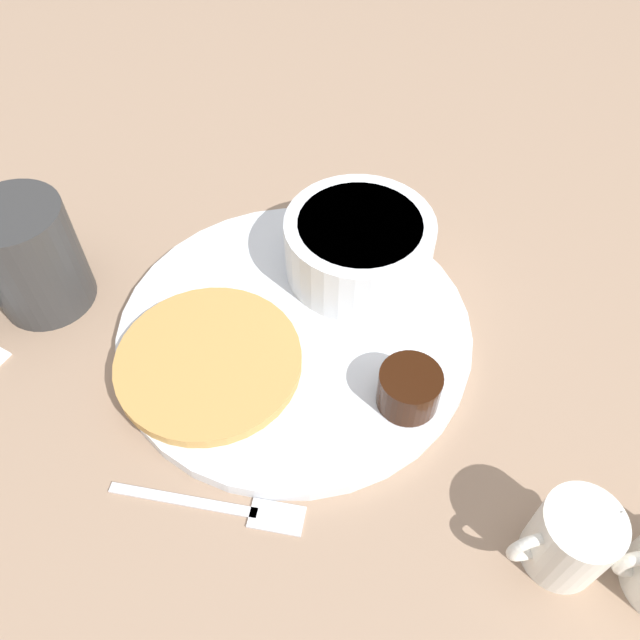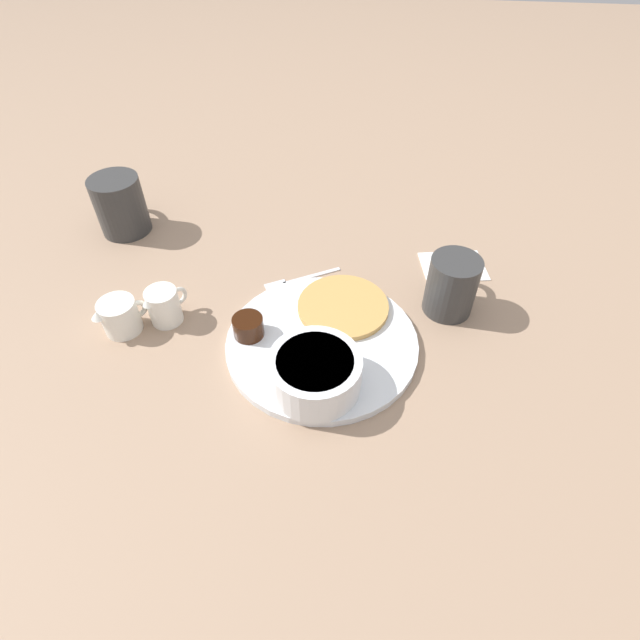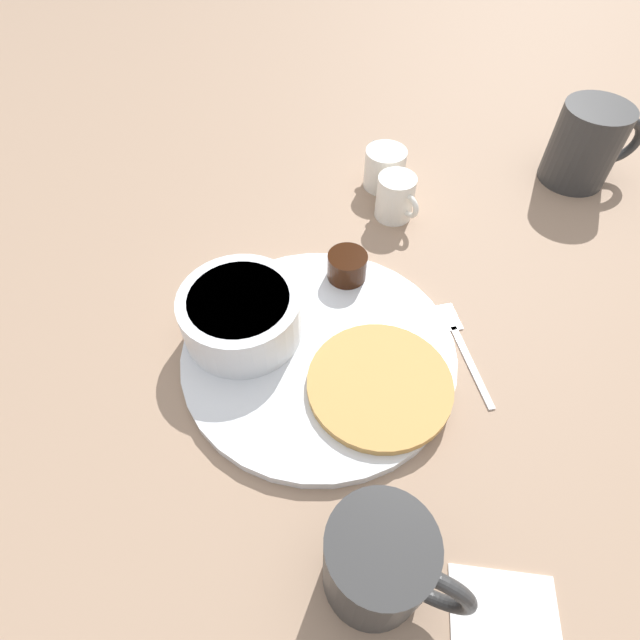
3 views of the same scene
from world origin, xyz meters
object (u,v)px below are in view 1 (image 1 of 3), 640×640
(coffee_mug, at_px, (28,259))
(fork, at_px, (230,508))
(creamer_pitcher_near, at_px, (570,539))
(bowl, at_px, (362,246))
(plate, at_px, (295,330))

(coffee_mug, relative_size, fork, 0.89)
(coffee_mug, relative_size, creamer_pitcher_near, 1.79)
(bowl, bearing_deg, fork, -74.96)
(coffee_mug, bearing_deg, bowl, 44.29)
(coffee_mug, height_order, creamer_pitcher_near, coffee_mug)
(plate, relative_size, coffee_mug, 2.57)
(bowl, xyz_separation_m, coffee_mug, (-0.19, -0.19, 0.01))
(creamer_pitcher_near, bearing_deg, bowl, 155.51)
(coffee_mug, distance_m, creamer_pitcher_near, 0.44)
(plate, xyz_separation_m, coffee_mug, (-0.19, -0.10, 0.04))
(bowl, height_order, fork, bowl)
(creamer_pitcher_near, xyz_separation_m, fork, (-0.18, -0.11, -0.03))
(plate, xyz_separation_m, fork, (0.06, -0.14, -0.00))
(bowl, xyz_separation_m, fork, (0.06, -0.22, -0.04))
(creamer_pitcher_near, distance_m, fork, 0.21)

